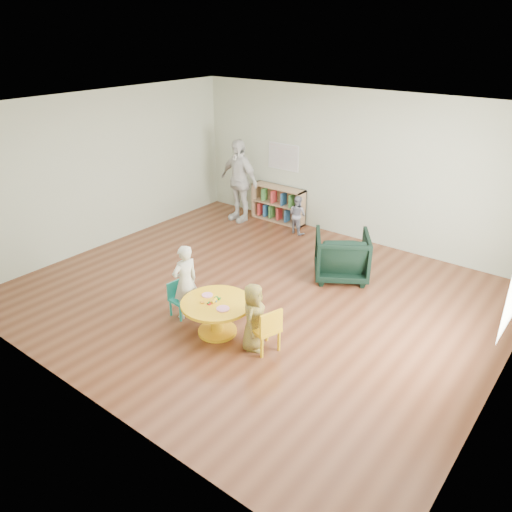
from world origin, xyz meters
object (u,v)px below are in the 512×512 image
(adult_caretaker, at_px, (239,181))
(kid_chair_left, at_px, (179,298))
(activity_table, at_px, (217,312))
(bookshelf, at_px, (278,204))
(kid_chair_right, at_px, (267,329))
(child_right, at_px, (253,317))
(toddler, at_px, (297,215))
(child_left, at_px, (185,282))
(armchair, at_px, (342,255))

(adult_caretaker, bearing_deg, kid_chair_left, -56.44)
(kid_chair_left, height_order, adult_caretaker, adult_caretaker)
(activity_table, relative_size, bookshelf, 0.80)
(kid_chair_right, xyz_separation_m, bookshelf, (-2.60, 3.91, 0.03))
(child_right, bearing_deg, activity_table, 71.12)
(bookshelf, bearing_deg, kid_chair_left, -74.68)
(kid_chair_right, relative_size, toddler, 0.80)
(adult_caretaker, bearing_deg, child_left, -54.81)
(armchair, height_order, child_right, child_right)
(child_left, height_order, toddler, child_left)
(bookshelf, xyz_separation_m, toddler, (0.71, -0.35, 0.02))
(kid_chair_left, xyz_separation_m, child_right, (1.34, 0.01, 0.18))
(bookshelf, height_order, armchair, armchair)
(adult_caretaker, bearing_deg, kid_chair_right, -39.66)
(kid_chair_left, relative_size, bookshelf, 0.43)
(toddler, distance_m, adult_caretaker, 1.48)
(child_left, bearing_deg, activity_table, 95.42)
(child_left, bearing_deg, toddler, -161.91)
(kid_chair_left, relative_size, kid_chair_right, 0.83)
(activity_table, xyz_separation_m, toddler, (-1.11, 3.64, 0.06))
(kid_chair_left, distance_m, adult_caretaker, 3.97)
(kid_chair_right, relative_size, bookshelf, 0.52)
(activity_table, height_order, kid_chair_left, activity_table)
(armchair, distance_m, adult_caretaker, 3.24)
(bookshelf, bearing_deg, activity_table, -65.43)
(kid_chair_left, relative_size, child_right, 0.56)
(kid_chair_right, bearing_deg, child_left, 109.15)
(kid_chair_left, height_order, child_right, child_right)
(armchair, distance_m, toddler, 2.01)
(kid_chair_right, height_order, adult_caretaker, adult_caretaker)
(activity_table, relative_size, child_right, 1.04)
(activity_table, xyz_separation_m, kid_chair_left, (-0.74, 0.02, -0.05))
(child_left, relative_size, adult_caretaker, 0.64)
(kid_chair_left, relative_size, armchair, 0.60)
(kid_chair_right, relative_size, child_left, 0.56)
(kid_chair_right, xyz_separation_m, adult_caretaker, (-3.29, 3.44, 0.53))
(kid_chair_right, distance_m, toddler, 4.03)
(child_left, bearing_deg, armchair, 164.97)
(child_right, bearing_deg, adult_caretaker, 20.26)
(armchair, xyz_separation_m, toddler, (-1.63, 1.17, -0.01))
(bookshelf, height_order, child_right, child_right)
(kid_chair_right, bearing_deg, activity_table, 113.96)
(kid_chair_right, xyz_separation_m, toddler, (-1.89, 3.56, 0.05))
(child_left, relative_size, child_right, 1.20)
(bookshelf, bearing_deg, armchair, -32.88)
(kid_chair_left, relative_size, toddler, 0.67)
(bookshelf, distance_m, child_right, 4.64)
(kid_chair_left, relative_size, child_left, 0.47)
(toddler, xyz_separation_m, adult_caretaker, (-1.40, -0.12, 0.47))
(bookshelf, bearing_deg, child_right, -58.49)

